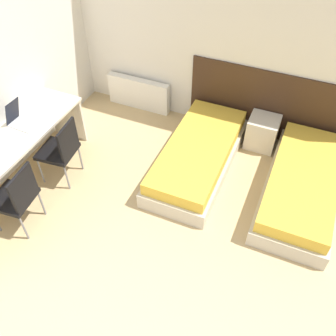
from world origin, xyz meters
TOP-DOWN VIEW (x-y plane):
  - wall_back at (0.00, 3.85)m, footprint 5.22×0.05m
  - headboard_panel at (0.82, 3.81)m, footprint 2.32×0.03m
  - bed_near_window at (0.14, 2.80)m, footprint 0.86×1.95m
  - bed_near_door at (1.50, 2.80)m, footprint 0.86×1.95m
  - nightstand at (0.82, 3.58)m, footprint 0.41×0.39m
  - radiator at (-1.20, 3.73)m, footprint 1.02×0.12m
  - desk at (-1.81, 1.51)m, footprint 0.60×2.35m
  - chair_near_laptop at (-1.38, 1.94)m, footprint 0.47×0.47m
  - chair_near_notebook at (-1.38, 1.10)m, footprint 0.47×0.47m
  - laptop at (-1.87, 1.91)m, footprint 0.33×0.23m

SIDE VIEW (x-z plane):
  - bed_near_window at x=0.14m, z-range -0.01..0.39m
  - bed_near_door at x=1.50m, z-range -0.01..0.39m
  - nightstand at x=0.82m, z-range 0.00..0.46m
  - radiator at x=-1.20m, z-range 0.00..0.51m
  - chair_near_laptop at x=-1.38m, z-range 0.06..0.94m
  - chair_near_notebook at x=-1.38m, z-range 0.06..0.94m
  - headboard_panel at x=0.82m, z-range 0.00..1.05m
  - desk at x=-1.81m, z-range 0.22..0.97m
  - laptop at x=-1.87m, z-range 0.65..0.98m
  - wall_back at x=0.00m, z-range 0.00..2.70m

